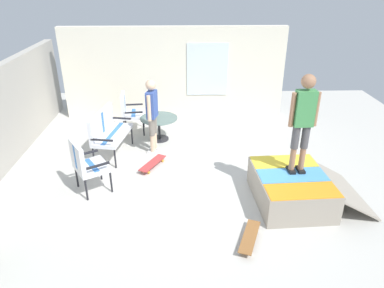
{
  "coord_description": "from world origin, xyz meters",
  "views": [
    {
      "loc": [
        -5.78,
        0.29,
        3.73
      ],
      "look_at": [
        0.44,
        0.11,
        0.7
      ],
      "focal_mm": 33.26,
      "sensor_mm": 36.0,
      "label": 1
    }
  ],
  "objects": [
    {
      "name": "ground_plane",
      "position": [
        0.0,
        0.0,
        -0.05
      ],
      "size": [
        12.0,
        12.0,
        0.1
      ],
      "primitive_type": "cube",
      "color": "beige"
    },
    {
      "name": "house_facade",
      "position": [
        3.8,
        0.49,
        1.23
      ],
      "size": [
        0.23,
        6.0,
        2.47
      ],
      "color": "silver",
      "rests_on": "ground_plane"
    },
    {
      "name": "skate_ramp",
      "position": [
        -0.51,
        -1.65,
        0.27
      ],
      "size": [
        1.57,
        2.0,
        0.55
      ],
      "color": "gray",
      "rests_on": "ground_plane"
    },
    {
      "name": "patio_bench",
      "position": [
        1.42,
        1.94,
        0.62
      ],
      "size": [
        1.33,
        0.76,
        1.02
      ],
      "color": "black",
      "rests_on": "ground_plane"
    },
    {
      "name": "patio_chair_near_house",
      "position": [
        2.64,
        1.63,
        0.61
      ],
      "size": [
        0.67,
        0.61,
        1.02
      ],
      "color": "black",
      "rests_on": "ground_plane"
    },
    {
      "name": "patio_chair_by_wall",
      "position": [
        -0.09,
        2.06,
        0.61
      ],
      "size": [
        0.82,
        0.8,
        1.02
      ],
      "color": "black",
      "rests_on": "ground_plane"
    },
    {
      "name": "patio_table",
      "position": [
        2.17,
        0.86,
        0.4
      ],
      "size": [
        0.9,
        0.9,
        0.57
      ],
      "color": "black",
      "rests_on": "ground_plane"
    },
    {
      "name": "person_watching",
      "position": [
        1.52,
        0.95,
        0.99
      ],
      "size": [
        0.47,
        0.3,
        1.69
      ],
      "color": "silver",
      "rests_on": "ground_plane"
    },
    {
      "name": "person_skater",
      "position": [
        -0.39,
        -1.7,
        1.57
      ],
      "size": [
        0.25,
        0.48,
        1.75
      ],
      "color": "black",
      "rests_on": "skate_ramp"
    },
    {
      "name": "skateboard_by_bench",
      "position": [
        0.8,
        0.93,
        0.08
      ],
      "size": [
        0.8,
        0.55,
        0.1
      ],
      "color": "#B23838",
      "rests_on": "ground_plane"
    },
    {
      "name": "skateboard_spare",
      "position": [
        -1.56,
        -0.71,
        0.08
      ],
      "size": [
        0.82,
        0.47,
        0.1
      ],
      "color": "brown",
      "rests_on": "ground_plane"
    }
  ]
}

